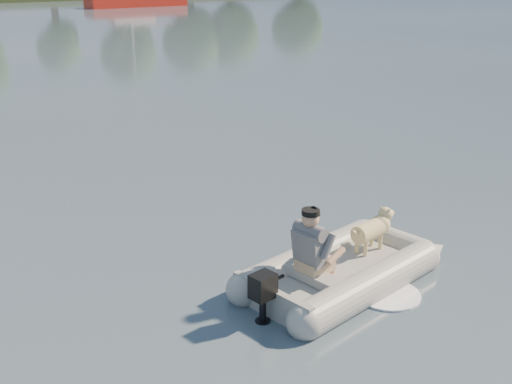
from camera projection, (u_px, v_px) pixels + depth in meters
water at (320, 297)px, 7.89m from camera, size 160.00×160.00×0.00m
dinghy at (345, 243)px, 8.15m from camera, size 4.89×4.07×1.23m
man at (311, 244)px, 7.72m from camera, size 0.75×0.68×0.95m
dog at (369, 234)px, 8.57m from camera, size 0.87×0.48×0.55m
outboard_motor at (263, 300)px, 7.28m from camera, size 0.42×0.34×0.69m
sailboat at (135, 0)px, 52.54m from camera, size 8.18×2.70×11.15m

